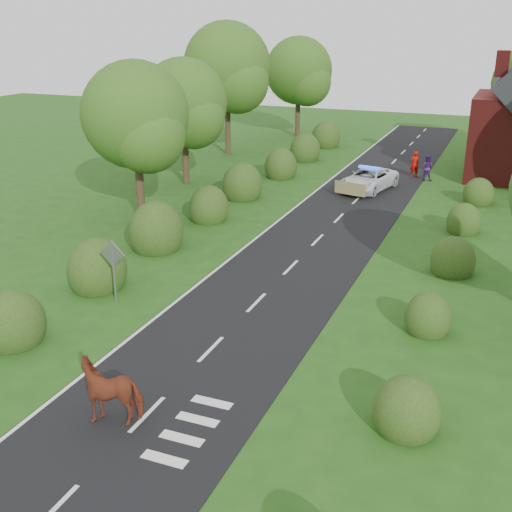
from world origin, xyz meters
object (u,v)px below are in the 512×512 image
at_px(cow, 113,392).
at_px(pedestrian_purple, 427,168).
at_px(pedestrian_red, 415,164).
at_px(police_van, 368,180).
at_px(road_sign, 113,263).

xyz_separation_m(cow, pedestrian_purple, (3.91, 31.14, 0.14)).
bearing_deg(pedestrian_purple, pedestrian_red, -35.54).
relative_size(pedestrian_red, pedestrian_purple, 1.02).
xyz_separation_m(police_van, pedestrian_purple, (3.03, 4.08, 0.19)).
relative_size(road_sign, pedestrian_red, 1.41).
distance_m(road_sign, police_van, 21.33).
relative_size(police_van, pedestrian_red, 3.00).
height_order(road_sign, pedestrian_red, road_sign).
xyz_separation_m(road_sign, pedestrian_purple, (8.11, 24.77, -0.77)).
bearing_deg(road_sign, pedestrian_purple, 71.87).
xyz_separation_m(pedestrian_red, pedestrian_purple, (0.92, -0.73, -0.02)).
height_order(police_van, pedestrian_purple, pedestrian_purple).
relative_size(cow, pedestrian_red, 1.17).
distance_m(police_van, pedestrian_purple, 5.09).
xyz_separation_m(cow, police_van, (0.88, 27.06, -0.05)).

